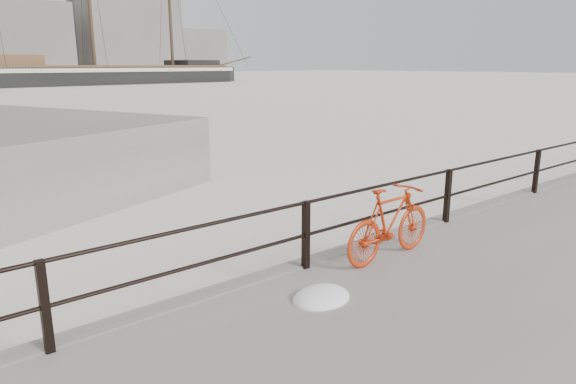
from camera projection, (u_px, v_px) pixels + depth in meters
ground at (437, 237)px, 9.79m from camera, size 400.00×400.00×0.00m
guardrail at (448, 196)px, 9.47m from camera, size 28.00×0.10×1.00m
bicycle at (390, 223)px, 7.66m from camera, size 1.87×0.32×1.13m
barque_black at (97, 84)px, 83.46m from camera, size 65.04×25.66×35.75m
industrial_mid at (126, 33)px, 149.26m from camera, size 26.00×20.00×24.00m
industrial_east at (188, 52)px, 168.44m from camera, size 20.00×16.00×14.00m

